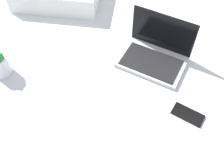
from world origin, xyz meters
TOP-DOWN VIEW (x-y plane):
  - bed_mattress at (0.00, 0.00)cm, footprint 180.00×140.00cm
  - laptop at (13.61, 4.58)cm, footprint 38.84×32.82cm
  - snack_cup at (-60.98, -15.05)cm, footprint 10.13×9.73cm
  - cell_phone at (30.01, -27.09)cm, footprint 15.56×11.98cm

SIDE VIEW (x-z plane):
  - bed_mattress at x=0.00cm, z-range 0.00..18.00cm
  - cell_phone at x=30.01cm, z-range 18.00..18.80cm
  - laptop at x=13.61cm, z-range 10.91..33.91cm
  - snack_cup at x=-60.98cm, z-range 16.72..31.21cm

